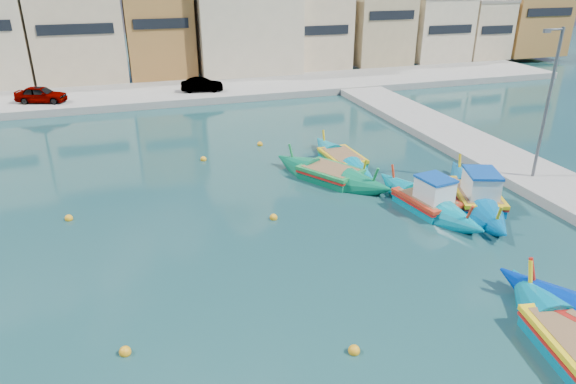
{
  "coord_description": "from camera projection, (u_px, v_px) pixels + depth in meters",
  "views": [
    {
      "loc": [
        -2.37,
        -13.83,
        10.63
      ],
      "look_at": [
        4.0,
        6.0,
        1.4
      ],
      "focal_mm": 32.0,
      "sensor_mm": 36.0,
      "label": 1
    }
  ],
  "objects": [
    {
      "name": "north_quay",
      "position": [
        153.0,
        94.0,
        44.74
      ],
      "size": [
        80.0,
        8.0,
        0.6
      ],
      "primitive_type": "cube",
      "color": "gray",
      "rests_on": "ground"
    },
    {
      "name": "ground",
      "position": [
        229.0,
        315.0,
        17.01
      ],
      "size": [
        160.0,
        160.0,
        0.0
      ],
      "primitive_type": "plane",
      "color": "#123138",
      "rests_on": "ground"
    },
    {
      "name": "luzzu_turquoise_cabin",
      "position": [
        475.0,
        197.0,
        24.85
      ],
      "size": [
        4.89,
        8.99,
        2.85
      ],
      "color": "#005C98",
      "rests_on": "ground"
    },
    {
      "name": "luzzu_cyan_mid",
      "position": [
        342.0,
        160.0,
        29.82
      ],
      "size": [
        2.09,
        7.65,
        2.24
      ],
      "color": "#0082A2",
      "rests_on": "ground"
    },
    {
      "name": "luzzu_blue_cabin",
      "position": [
        427.0,
        202.0,
        24.33
      ],
      "size": [
        2.93,
        7.67,
        2.65
      ],
      "color": "#0089A1",
      "rests_on": "ground"
    },
    {
      "name": "luzzu_green",
      "position": [
        330.0,
        176.0,
        27.58
      ],
      "size": [
        5.77,
        7.72,
        2.47
      ],
      "color": "#0A704A",
      "rests_on": "ground"
    },
    {
      "name": "quay_street_lamp",
      "position": [
        546.0,
        104.0,
        25.36
      ],
      "size": [
        1.18,
        0.16,
        8.0
      ],
      "color": "#595B60",
      "rests_on": "ground"
    },
    {
      "name": "mooring_buoys",
      "position": [
        252.0,
        218.0,
        23.37
      ],
      "size": [
        17.99,
        19.9,
        0.36
      ],
      "color": "orange",
      "rests_on": "ground"
    },
    {
      "name": "parked_cars",
      "position": [
        6.0,
        97.0,
        39.92
      ],
      "size": [
        31.54,
        2.7,
        1.32
      ],
      "color": "#4C1919",
      "rests_on": "north_quay"
    },
    {
      "name": "north_townhouses",
      "position": [
        211.0,
        27.0,
        51.12
      ],
      "size": [
        83.2,
        7.87,
        10.19
      ],
      "color": "#CBB38D",
      "rests_on": "ground"
    }
  ]
}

